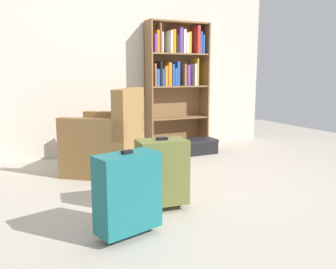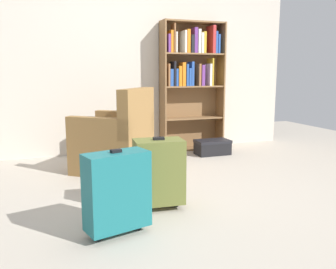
% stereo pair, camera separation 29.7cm
% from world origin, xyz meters
% --- Properties ---
extents(ground_plane, '(7.85, 7.85, 0.00)m').
position_xyz_m(ground_plane, '(0.00, 0.00, 0.00)').
color(ground_plane, '#B2A899').
extents(back_wall, '(4.48, 0.10, 2.60)m').
position_xyz_m(back_wall, '(0.00, 2.11, 1.30)').
color(back_wall, beige).
rests_on(back_wall, ground).
extents(bookshelf, '(0.87, 0.26, 1.73)m').
position_xyz_m(bookshelf, '(0.76, 1.93, 1.03)').
color(bookshelf, brown).
rests_on(bookshelf, ground).
extents(armchair, '(0.98, 0.98, 0.90)m').
position_xyz_m(armchair, '(-0.44, 1.17, 0.32)').
color(armchair, olive).
rests_on(armchair, ground).
extents(mug, '(0.12, 0.08, 0.10)m').
position_xyz_m(mug, '(0.08, 0.96, 0.05)').
color(mug, white).
rests_on(mug, ground).
extents(storage_box, '(0.44, 0.26, 0.19)m').
position_xyz_m(storage_box, '(0.90, 1.52, 0.10)').
color(storage_box, black).
rests_on(storage_box, ground).
extents(suitcase_olive, '(0.40, 0.27, 0.57)m').
position_xyz_m(suitcase_olive, '(-0.34, -0.04, 0.30)').
color(suitcase_olive, brown).
rests_on(suitcase_olive, ground).
extents(suitcase_teal, '(0.45, 0.29, 0.58)m').
position_xyz_m(suitcase_teal, '(-0.74, -0.39, 0.30)').
color(suitcase_teal, '#19666B').
rests_on(suitcase_teal, ground).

